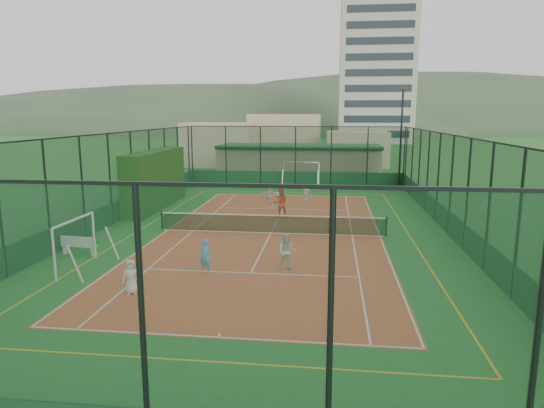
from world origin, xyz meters
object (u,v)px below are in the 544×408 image
at_px(clubhouse, 299,161).
at_px(child_far_right, 306,194).
at_px(child_far_back, 269,194).
at_px(child_near_left, 131,277).
at_px(child_near_mid, 206,256).
at_px(futsal_goal_far, 301,174).
at_px(coach, 281,203).
at_px(white_bench, 79,245).
at_px(child_far_left, 279,204).
at_px(child_near_right, 287,252).
at_px(apartment_tower, 376,70).
at_px(floodlight_ne, 401,138).
at_px(futsal_goal_near, 75,245).

bearing_deg(clubhouse, child_far_right, -84.20).
bearing_deg(child_far_back, child_far_right, 173.21).
relative_size(child_near_left, child_near_mid, 0.88).
height_order(futsal_goal_far, coach, futsal_goal_far).
distance_m(white_bench, child_far_left, 12.04).
distance_m(clubhouse, child_near_mid, 28.72).
bearing_deg(clubhouse, child_near_right, -87.26).
bearing_deg(child_near_right, child_near_mid, -163.73).
bearing_deg(child_far_right, child_near_left, 93.89).
height_order(child_near_right, child_far_left, child_near_right).
relative_size(clubhouse, apartment_tower, 0.51).
bearing_deg(futsal_goal_far, child_near_mid, -91.65).
distance_m(child_near_mid, child_far_back, 14.95).
distance_m(apartment_tower, child_far_right, 75.37).
bearing_deg(coach, futsal_goal_far, -106.47).
distance_m(floodlight_ne, child_far_left, 15.35).
xyz_separation_m(child_near_right, child_far_back, (-2.49, 14.14, -0.12)).
bearing_deg(coach, child_far_right, -118.78).
relative_size(clubhouse, child_near_left, 12.72).
distance_m(clubhouse, coach, 18.21).
distance_m(futsal_goal_near, futsal_goal_far, 24.89).
distance_m(white_bench, coach, 11.70).
distance_m(child_near_mid, child_far_left, 11.17).
distance_m(futsal_goal_far, child_far_back, 8.96).
height_order(futsal_goal_far, child_far_back, futsal_goal_far).
relative_size(apartment_tower, futsal_goal_far, 9.71).
height_order(apartment_tower, futsal_goal_near, apartment_tower).
xyz_separation_m(child_near_mid, child_far_right, (3.05, 15.44, -0.03)).
bearing_deg(child_far_back, child_near_mid, 69.82).
xyz_separation_m(futsal_goal_far, child_near_left, (-4.18, -26.09, -0.39)).
xyz_separation_m(white_bench, child_far_right, (9.14, 13.60, 0.22)).
xyz_separation_m(child_far_left, coach, (0.16, -0.59, 0.17)).
relative_size(child_near_left, child_far_right, 0.91).
distance_m(child_far_left, coach, 0.63).
bearing_deg(child_far_back, child_far_left, 87.64).
bearing_deg(coach, apartment_tower, -113.39).
relative_size(white_bench, coach, 0.88).
distance_m(clubhouse, apartment_tower, 62.64).
bearing_deg(child_near_right, futsal_goal_far, 93.65).
xyz_separation_m(child_near_left, child_far_left, (3.61, 13.40, 0.12)).
height_order(white_bench, child_near_right, child_near_right).
xyz_separation_m(white_bench, child_near_mid, (6.10, -1.84, 0.25)).
relative_size(child_far_right, child_far_back, 1.04).
height_order(white_bench, child_far_right, child_far_right).
xyz_separation_m(apartment_tower, white_bench, (-19.80, -86.82, -14.56)).
height_order(floodlight_ne, child_far_back, floodlight_ne).
height_order(white_bench, futsal_goal_near, futsal_goal_near).
bearing_deg(futsal_goal_near, futsal_goal_far, -16.81).
height_order(clubhouse, futsal_goal_near, clubhouse).
bearing_deg(clubhouse, child_near_mid, -93.40).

